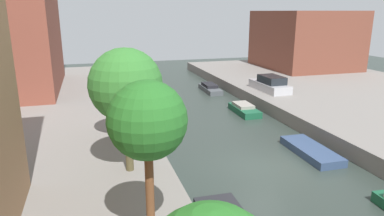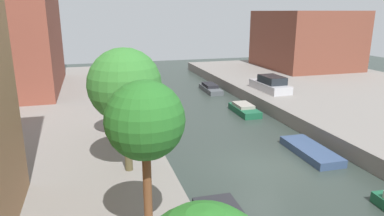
{
  "view_description": "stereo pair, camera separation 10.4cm",
  "coord_description": "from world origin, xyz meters",
  "px_view_note": "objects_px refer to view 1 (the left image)",
  "views": [
    {
      "loc": [
        -8.32,
        -14.98,
        7.91
      ],
      "look_at": [
        -1.09,
        9.32,
        0.86
      ],
      "focal_mm": 32.59,
      "sensor_mm": 36.0,
      "label": 1
    },
    {
      "loc": [
        -8.22,
        -15.01,
        7.91
      ],
      "look_at": [
        -1.09,
        9.32,
        0.86
      ],
      "focal_mm": 32.59,
      "sensor_mm": 36.0,
      "label": 2
    }
  ],
  "objects_px": {
    "street_tree_2": "(147,122)",
    "parked_car": "(270,84)",
    "moored_boat_right_5": "(210,88)",
    "low_block_right": "(304,40)",
    "moored_boat_right_4": "(244,109)",
    "moored_boat_right_3": "(311,151)",
    "street_tree_4": "(118,79)",
    "street_tree_3": "(126,86)"
  },
  "relations": [
    {
      "from": "low_block_right",
      "to": "parked_car",
      "type": "bearing_deg",
      "value": -133.93
    },
    {
      "from": "street_tree_2",
      "to": "parked_car",
      "type": "height_order",
      "value": "street_tree_2"
    },
    {
      "from": "low_block_right",
      "to": "moored_boat_right_4",
      "type": "relative_size",
      "value": 3.12
    },
    {
      "from": "parked_car",
      "to": "moored_boat_right_4",
      "type": "xyz_separation_m",
      "value": [
        -3.82,
        -2.87,
        -1.26
      ]
    },
    {
      "from": "street_tree_2",
      "to": "street_tree_3",
      "type": "height_order",
      "value": "street_tree_3"
    },
    {
      "from": "moored_boat_right_3",
      "to": "low_block_right",
      "type": "bearing_deg",
      "value": 57.61
    },
    {
      "from": "street_tree_2",
      "to": "moored_boat_right_5",
      "type": "xyz_separation_m",
      "value": [
        10.29,
        23.73,
        -4.64
      ]
    },
    {
      "from": "street_tree_2",
      "to": "moored_boat_right_3",
      "type": "bearing_deg",
      "value": 32.77
    },
    {
      "from": "moored_boat_right_3",
      "to": "moored_boat_right_4",
      "type": "xyz_separation_m",
      "value": [
        -0.11,
        8.79,
        0.1
      ]
    },
    {
      "from": "street_tree_3",
      "to": "moored_boat_right_3",
      "type": "height_order",
      "value": "street_tree_3"
    },
    {
      "from": "low_block_right",
      "to": "moored_boat_right_4",
      "type": "distance_m",
      "value": 20.71
    },
    {
      "from": "low_block_right",
      "to": "street_tree_2",
      "type": "relative_size",
      "value": 2.18
    },
    {
      "from": "street_tree_2",
      "to": "parked_car",
      "type": "bearing_deg",
      "value": 52.45
    },
    {
      "from": "street_tree_3",
      "to": "moored_boat_right_5",
      "type": "xyz_separation_m",
      "value": [
        10.29,
        18.25,
        -4.57
      ]
    },
    {
      "from": "street_tree_2",
      "to": "street_tree_3",
      "type": "distance_m",
      "value": 5.48
    },
    {
      "from": "low_block_right",
      "to": "street_tree_2",
      "type": "distance_m",
      "value": 38.64
    },
    {
      "from": "low_block_right",
      "to": "street_tree_3",
      "type": "distance_m",
      "value": 34.63
    },
    {
      "from": "street_tree_4",
      "to": "moored_boat_right_3",
      "type": "bearing_deg",
      "value": -16.38
    },
    {
      "from": "moored_boat_right_3",
      "to": "moored_boat_right_4",
      "type": "distance_m",
      "value": 8.79
    },
    {
      "from": "low_block_right",
      "to": "street_tree_4",
      "type": "distance_m",
      "value": 31.81
    },
    {
      "from": "street_tree_3",
      "to": "street_tree_4",
      "type": "bearing_deg",
      "value": 90.0
    },
    {
      "from": "street_tree_4",
      "to": "moored_boat_right_5",
      "type": "height_order",
      "value": "street_tree_4"
    },
    {
      "from": "low_block_right",
      "to": "moored_boat_right_3",
      "type": "height_order",
      "value": "low_block_right"
    },
    {
      "from": "moored_boat_right_5",
      "to": "moored_boat_right_4",
      "type": "bearing_deg",
      "value": -90.07
    },
    {
      "from": "parked_car",
      "to": "moored_boat_right_5",
      "type": "relative_size",
      "value": 1.12
    },
    {
      "from": "street_tree_3",
      "to": "moored_boat_right_3",
      "type": "distance_m",
      "value": 11.46
    },
    {
      "from": "low_block_right",
      "to": "moored_boat_right_4",
      "type": "height_order",
      "value": "low_block_right"
    },
    {
      "from": "street_tree_3",
      "to": "street_tree_4",
      "type": "xyz_separation_m",
      "value": [
        0.0,
        4.26,
        -0.49
      ]
    },
    {
      "from": "street_tree_4",
      "to": "moored_boat_right_4",
      "type": "height_order",
      "value": "street_tree_4"
    },
    {
      "from": "street_tree_2",
      "to": "moored_boat_right_5",
      "type": "relative_size",
      "value": 1.24
    },
    {
      "from": "street_tree_2",
      "to": "street_tree_4",
      "type": "bearing_deg",
      "value": 90.0
    },
    {
      "from": "street_tree_4",
      "to": "parked_car",
      "type": "relative_size",
      "value": 1.02
    },
    {
      "from": "street_tree_2",
      "to": "street_tree_3",
      "type": "relative_size",
      "value": 0.94
    },
    {
      "from": "street_tree_4",
      "to": "parked_car",
      "type": "distance_m",
      "value": 16.76
    },
    {
      "from": "street_tree_2",
      "to": "moored_boat_right_4",
      "type": "bearing_deg",
      "value": 56.41
    },
    {
      "from": "low_block_right",
      "to": "parked_car",
      "type": "height_order",
      "value": "low_block_right"
    },
    {
      "from": "moored_boat_right_3",
      "to": "moored_boat_right_5",
      "type": "xyz_separation_m",
      "value": [
        -0.1,
        17.04,
        0.1
      ]
    },
    {
      "from": "moored_boat_right_3",
      "to": "moored_boat_right_5",
      "type": "relative_size",
      "value": 1.03
    },
    {
      "from": "moored_boat_right_5",
      "to": "low_block_right",
      "type": "bearing_deg",
      "value": 21.72
    },
    {
      "from": "street_tree_4",
      "to": "moored_boat_right_4",
      "type": "bearing_deg",
      "value": 29.16
    },
    {
      "from": "street_tree_2",
      "to": "moored_boat_right_4",
      "type": "xyz_separation_m",
      "value": [
        10.28,
        15.48,
        -4.65
      ]
    },
    {
      "from": "moored_boat_right_4",
      "to": "moored_boat_right_5",
      "type": "distance_m",
      "value": 8.25
    }
  ]
}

